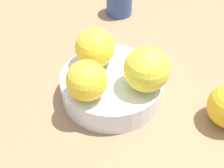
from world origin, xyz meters
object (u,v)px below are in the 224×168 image
(orange_in_bowl_0, at_px, (87,81))
(orange_in_bowl_1, at_px, (95,48))
(fruit_bowl, at_px, (112,86))
(ceramic_cup, at_px, (119,2))
(orange_in_bowl_2, at_px, (147,69))

(orange_in_bowl_0, distance_m, orange_in_bowl_1, 0.08)
(fruit_bowl, xyz_separation_m, orange_in_bowl_0, (0.05, -0.03, 0.06))
(ceramic_cup, bearing_deg, orange_in_bowl_0, 3.64)
(orange_in_bowl_0, height_order, orange_in_bowl_1, orange_in_bowl_1)
(fruit_bowl, relative_size, ceramic_cup, 2.90)
(fruit_bowl, relative_size, orange_in_bowl_1, 2.60)
(orange_in_bowl_0, xyz_separation_m, orange_in_bowl_2, (-0.04, 0.09, 0.00))
(orange_in_bowl_1, bearing_deg, fruit_bowl, 52.78)
(fruit_bowl, xyz_separation_m, ceramic_cup, (-0.28, -0.05, 0.01))
(orange_in_bowl_1, relative_size, ceramic_cup, 1.12)
(fruit_bowl, distance_m, ceramic_cup, 0.29)
(orange_in_bowl_2, distance_m, ceramic_cup, 0.32)
(orange_in_bowl_1, distance_m, orange_in_bowl_2, 0.10)
(ceramic_cup, bearing_deg, orange_in_bowl_2, 20.52)
(orange_in_bowl_0, bearing_deg, ceramic_cup, -176.36)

